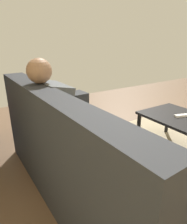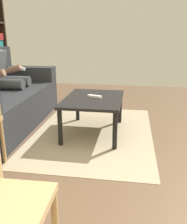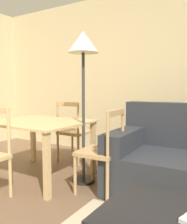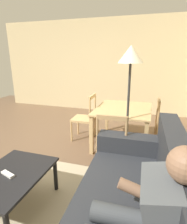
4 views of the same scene
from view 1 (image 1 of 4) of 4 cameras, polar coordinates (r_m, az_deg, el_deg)
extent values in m
cube|color=#282B30|center=(1.90, 0.00, -14.88)|extent=(2.09, 1.02, 0.44)
cube|color=#282B30|center=(1.51, -11.79, -4.23)|extent=(2.06, 0.28, 0.52)
cube|color=#282B30|center=(2.48, -11.95, 1.87)|extent=(0.27, 0.95, 0.22)
cube|color=#2C2D36|center=(1.78, -9.61, -2.98)|extent=(0.40, 0.14, 0.36)
cube|color=#4C5156|center=(1.85, -12.20, 0.19)|extent=(0.41, 0.33, 0.55)
sphere|color=#8C664C|center=(1.73, -15.35, 11.34)|extent=(0.21, 0.21, 0.21)
cylinder|color=#3D4145|center=(1.93, -3.14, -4.29)|extent=(0.17, 0.45, 0.15)
cylinder|color=#8C664C|center=(2.17, 2.04, -9.87)|extent=(0.11, 0.11, 0.44)
cube|color=black|center=(2.31, 3.62, -13.14)|extent=(0.11, 0.24, 0.08)
cylinder|color=#3D4145|center=(2.11, -6.26, -2.22)|extent=(0.17, 0.45, 0.15)
cylinder|color=#8C664C|center=(2.33, -1.19, -7.63)|extent=(0.11, 0.11, 0.44)
cube|color=black|center=(2.46, 0.43, -10.83)|extent=(0.11, 0.24, 0.08)
cylinder|color=#8C664C|center=(1.71, -4.21, -2.89)|extent=(0.10, 0.35, 0.19)
cylinder|color=#8C664C|center=(2.13, -11.02, 1.53)|extent=(0.10, 0.35, 0.19)
cube|color=white|center=(2.19, -7.25, 3.30)|extent=(0.05, 0.16, 0.08)
cube|color=black|center=(2.58, 24.22, -1.72)|extent=(0.90, 0.66, 0.03)
cylinder|color=black|center=(3.10, 20.53, -2.00)|extent=(0.05, 0.05, 0.41)
cylinder|color=black|center=(2.68, 12.81, -4.62)|extent=(0.05, 0.05, 0.41)
cube|color=white|center=(2.59, 23.94, -0.94)|extent=(0.10, 0.18, 0.02)
cube|color=tan|center=(2.75, 22.96, -9.83)|extent=(2.01, 1.42, 0.01)
camera|label=2|loc=(2.92, 87.09, -2.18)|focal=39.36mm
camera|label=3|loc=(3.68, 34.79, 13.79)|focal=38.32mm
camera|label=4|loc=(2.74, -18.77, 25.87)|focal=29.74mm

